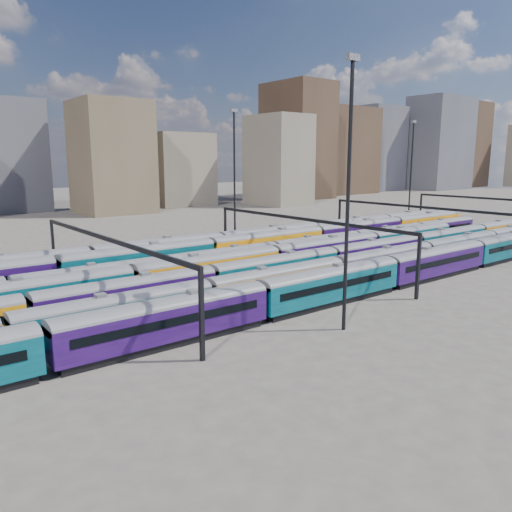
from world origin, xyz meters
TOP-DOWN VIEW (x-y plane):
  - ground at (0.00, 0.00)m, footprint 500.00×500.00m
  - rake_0 at (0.57, -15.00)m, footprint 147.17×3.07m
  - rake_1 at (6.70, -10.00)m, footprint 118.03×2.88m
  - rake_2 at (0.85, -5.00)m, footprint 142.61×2.98m
  - rake_3 at (-6.34, 0.00)m, footprint 107.45×3.15m
  - rake_4 at (8.81, 5.00)m, footprint 113.72×2.78m
  - rake_5 at (0.20, 10.00)m, footprint 136.98×3.34m
  - rake_6 at (-5.58, 15.00)m, footprint 153.45×3.20m
  - gantry_1 at (-20.00, 0.00)m, footprint 0.35×40.35m
  - gantry_2 at (10.00, 0.00)m, footprint 0.35×40.35m
  - gantry_3 at (40.00, 0.00)m, footprint 0.35×40.35m
  - gantry_4 at (70.00, 0.00)m, footprint 0.35×40.35m
  - mast_2 at (-5.00, -22.00)m, footprint 1.40×0.50m
  - mast_3 at (15.00, 24.00)m, footprint 1.40×0.50m
  - mast_5 at (65.00, 20.00)m, footprint 1.40×0.50m
  - skyline at (104.75, 105.73)m, footprint 399.22×60.48m

SIDE VIEW (x-z plane):
  - ground at x=0.00m, z-range 0.00..0.00m
  - rake_4 at x=8.81m, z-range 0.12..4.78m
  - rake_1 at x=6.70m, z-range 0.12..4.96m
  - rake_2 at x=0.85m, z-range 0.13..5.14m
  - rake_0 at x=0.57m, z-range 0.13..5.31m
  - rake_3 at x=-6.34m, z-range 0.13..5.44m
  - rake_6 at x=-5.58m, z-range 0.14..5.54m
  - rake_5 at x=0.20m, z-range 0.14..5.78m
  - gantry_1 at x=-20.00m, z-range 2.78..10.80m
  - gantry_2 at x=10.00m, z-range 2.78..10.80m
  - gantry_3 at x=40.00m, z-range 2.78..10.80m
  - gantry_4 at x=70.00m, z-range 2.78..10.80m
  - mast_2 at x=-5.00m, z-range 1.17..26.77m
  - mast_3 at x=15.00m, z-range 1.17..26.77m
  - mast_5 at x=65.00m, z-range 1.17..26.77m
  - skyline at x=104.75m, z-range -4.18..45.85m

